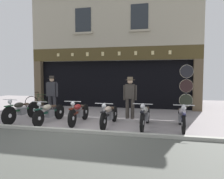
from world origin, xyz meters
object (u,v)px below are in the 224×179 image
at_px(motorcycle_center_right, 145,115).
at_px(advert_board_near, 80,77).
at_px(motorcycle_center_left, 79,112).
at_px(motorcycle_right, 182,117).
at_px(motorcycle_far_left, 22,110).
at_px(motorcycle_left, 49,112).
at_px(shopkeeper_center, 130,95).
at_px(salesman_left, 52,94).
at_px(leaning_bicycle, 41,102).
at_px(tyre_sign_pole, 186,86).
at_px(motorcycle_center, 109,114).

relative_size(motorcycle_center_right, advert_board_near, 1.95).
xyz_separation_m(motorcycle_center_left, motorcycle_right, (3.68, -0.06, -0.00)).
relative_size(motorcycle_far_left, motorcycle_left, 1.03).
xyz_separation_m(shopkeeper_center, advert_board_near, (-3.31, 2.84, 0.72)).
xyz_separation_m(salesman_left, leaning_bicycle, (-1.44, 1.47, -0.61)).
bearing_deg(motorcycle_left, shopkeeper_center, -148.01).
relative_size(motorcycle_center_left, tyre_sign_pole, 0.85).
bearing_deg(motorcycle_right, salesman_left, -11.52).
xyz_separation_m(advert_board_near, leaning_bicycle, (-1.59, -1.53, -1.32)).
bearing_deg(leaning_bicycle, salesman_left, 33.33).
bearing_deg(motorcycle_far_left, motorcycle_left, -176.78).
xyz_separation_m(motorcycle_center_left, advert_board_near, (-1.56, 4.11, 1.28)).
xyz_separation_m(motorcycle_center, motorcycle_right, (2.48, 0.07, 0.01)).
height_order(motorcycle_right, tyre_sign_pole, tyre_sign_pole).
height_order(motorcycle_center_right, shopkeeper_center, shopkeeper_center).
height_order(motorcycle_center_left, motorcycle_right, motorcycle_center_left).
bearing_deg(motorcycle_center_right, shopkeeper_center, -59.15).
relative_size(motorcycle_center, advert_board_near, 1.87).
relative_size(motorcycle_center_right, motorcycle_right, 1.08).
bearing_deg(motorcycle_center_left, motorcycle_center_right, 176.92).
xyz_separation_m(motorcycle_left, tyre_sign_pole, (5.19, 2.32, 0.91)).
xyz_separation_m(motorcycle_center_right, tyre_sign_pole, (1.60, 2.27, 0.89)).
relative_size(motorcycle_right, advert_board_near, 1.81).
xyz_separation_m(motorcycle_center_right, advert_board_near, (-4.03, 4.24, 1.27)).
distance_m(motorcycle_center, motorcycle_right, 2.48).
relative_size(motorcycle_left, leaning_bicycle, 1.13).
height_order(motorcycle_far_left, motorcycle_center_left, motorcycle_far_left).
bearing_deg(leaning_bicycle, motorcycle_center_right, 53.08).
distance_m(motorcycle_left, motorcycle_center_left, 1.14).
bearing_deg(leaning_bicycle, motorcycle_center, 46.85).
relative_size(advert_board_near, leaning_bicycle, 0.62).
height_order(motorcycle_far_left, motorcycle_center_right, motorcycle_far_left).
distance_m(motorcycle_center_left, tyre_sign_pole, 4.68).
xyz_separation_m(motorcycle_left, motorcycle_right, (4.80, 0.12, 0.01)).
distance_m(motorcycle_center_right, motorcycle_right, 1.21).
bearing_deg(motorcycle_center, motorcycle_center_left, -3.24).
height_order(shopkeeper_center, tyre_sign_pole, tyre_sign_pole).
xyz_separation_m(motorcycle_left, salesman_left, (-0.58, 1.30, 0.58)).
relative_size(shopkeeper_center, leaning_bicycle, 1.01).
relative_size(motorcycle_far_left, motorcycle_right, 1.04).
distance_m(advert_board_near, leaning_bicycle, 2.57).
distance_m(motorcycle_center_right, leaning_bicycle, 6.24).
bearing_deg(motorcycle_left, advert_board_near, -78.95).
distance_m(tyre_sign_pole, leaning_bicycle, 7.29).
relative_size(motorcycle_center, motorcycle_right, 1.03).
distance_m(motorcycle_center_left, shopkeeper_center, 2.24).
distance_m(motorcycle_far_left, advert_board_near, 4.51).
relative_size(motorcycle_far_left, shopkeeper_center, 1.17).
bearing_deg(shopkeeper_center, motorcycle_center, 67.56).
bearing_deg(motorcycle_center_left, motorcycle_center, 173.65).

